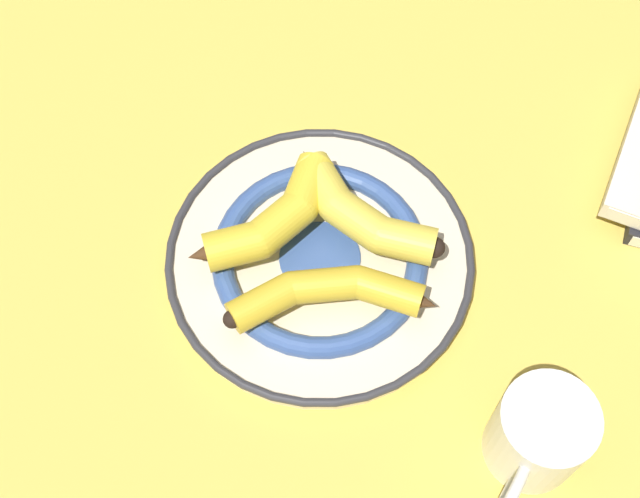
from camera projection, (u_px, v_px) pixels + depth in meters
ground_plane at (354, 283)px, 0.92m from camera, size 2.80×2.80×0.00m
decorative_bowl at (320, 259)px, 0.91m from camera, size 0.32×0.32×0.03m
banana_a at (329, 292)px, 0.85m from camera, size 0.18×0.13×0.03m
banana_b at (272, 221)px, 0.89m from camera, size 0.10×0.18×0.04m
banana_c at (359, 213)px, 0.89m from camera, size 0.19×0.08×0.04m
coffee_mug at (538, 437)px, 0.79m from camera, size 0.09×0.14×0.10m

